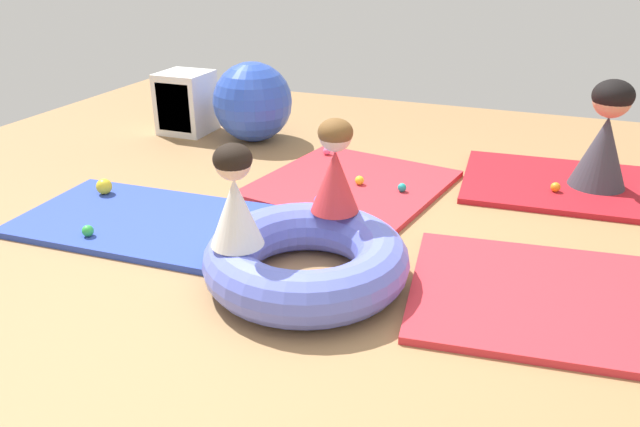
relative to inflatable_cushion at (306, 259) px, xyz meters
name	(u,v)px	position (x,y,z in m)	size (l,w,h in m)	color
ground_plane	(328,278)	(0.09, 0.09, -0.14)	(8.00, 8.00, 0.00)	#9E7549
gym_mat_front	(151,222)	(-1.20, 0.31, -0.12)	(1.66, 0.94, 0.04)	#2D47B7
gym_mat_near_left	(352,184)	(-0.21, 1.40, -0.12)	(1.25, 1.29, 0.04)	red
gym_mat_near_right	(589,303)	(1.40, 0.29, -0.12)	(1.75, 1.11, 0.04)	red
gym_mat_center_rear	(595,188)	(1.46, 1.96, -0.12)	(1.86, 1.10, 0.04)	#B21923
inflatable_cushion	(306,259)	(0.00, 0.00, 0.00)	(1.08, 1.08, 0.28)	#6070E5
child_in_red	(335,167)	(0.03, 0.35, 0.40)	(0.36, 0.36, 0.53)	red
child_in_white	(235,197)	(-0.28, -0.21, 0.39)	(0.29, 0.29, 0.52)	white
adult_seated	(605,136)	(1.46, 1.96, 0.27)	(0.51, 0.51, 0.77)	#383842
play_ball_yellow	(104,186)	(-1.75, 0.55, -0.05)	(0.11, 0.11, 0.11)	yellow
play_ball_pink	(327,151)	(-0.60, 1.91, -0.07)	(0.06, 0.06, 0.06)	pink
play_ball_green	(88,231)	(-1.40, -0.03, -0.07)	(0.07, 0.07, 0.07)	green
play_ball_teal	(402,187)	(0.18, 1.34, -0.07)	(0.06, 0.06, 0.06)	teal
play_ball_blue	(322,201)	(-0.24, 0.85, -0.05)	(0.11, 0.11, 0.11)	blue
play_ball_orange	(555,187)	(1.19, 1.73, -0.07)	(0.07, 0.07, 0.07)	orange
play_ball_yellow_second	(359,180)	(-0.14, 1.36, -0.07)	(0.07, 0.07, 0.07)	yellow
exercise_ball_large	(253,102)	(-1.40, 2.17, 0.21)	(0.70, 0.70, 0.70)	blue
storage_cube	(185,103)	(-2.11, 2.17, 0.14)	(0.44, 0.44, 0.56)	silver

